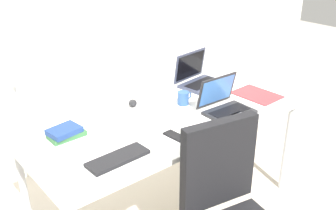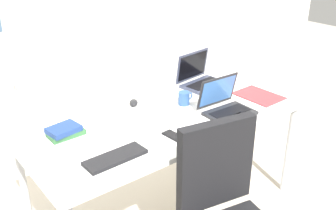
{
  "view_description": "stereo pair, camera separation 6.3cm",
  "coord_description": "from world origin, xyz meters",
  "px_view_note": "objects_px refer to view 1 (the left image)",
  "views": [
    {
      "loc": [
        -1.4,
        -1.7,
        1.83
      ],
      "look_at": [
        0.0,
        0.0,
        0.82
      ],
      "focal_mm": 42.16,
      "sensor_mm": 36.0,
      "label": 1
    },
    {
      "loc": [
        -1.35,
        -1.74,
        1.83
      ],
      "look_at": [
        0.0,
        0.0,
        0.82
      ],
      "focal_mm": 42.16,
      "sensor_mm": 36.0,
      "label": 2
    }
  ],
  "objects_px": {
    "laptop_by_keyboard": "(226,105)",
    "laptop_near_mouse": "(199,78)",
    "external_keyboard": "(118,158)",
    "book_stack": "(65,133)",
    "paper_folder_near_lamp": "(257,95)",
    "desk_lamp": "(20,108)",
    "cell_phone": "(175,136)",
    "coffee_mug": "(183,98)",
    "computer_mouse": "(133,103)"
  },
  "relations": [
    {
      "from": "cell_phone",
      "to": "book_stack",
      "type": "xyz_separation_m",
      "value": [
        -0.48,
        0.39,
        0.02
      ]
    },
    {
      "from": "laptop_by_keyboard",
      "to": "coffee_mug",
      "type": "xyz_separation_m",
      "value": [
        -0.13,
        0.26,
        -0.0
      ]
    },
    {
      "from": "desk_lamp",
      "to": "laptop_near_mouse",
      "type": "bearing_deg",
      "value": -0.04
    },
    {
      "from": "computer_mouse",
      "to": "coffee_mug",
      "type": "distance_m",
      "value": 0.34
    },
    {
      "from": "laptop_near_mouse",
      "to": "book_stack",
      "type": "height_order",
      "value": "laptop_near_mouse"
    },
    {
      "from": "desk_lamp",
      "to": "computer_mouse",
      "type": "height_order",
      "value": "desk_lamp"
    },
    {
      "from": "computer_mouse",
      "to": "book_stack",
      "type": "xyz_separation_m",
      "value": [
        -0.54,
        -0.11,
        0.01
      ]
    },
    {
      "from": "cell_phone",
      "to": "coffee_mug",
      "type": "distance_m",
      "value": 0.45
    },
    {
      "from": "external_keyboard",
      "to": "computer_mouse",
      "type": "bearing_deg",
      "value": 46.79
    },
    {
      "from": "external_keyboard",
      "to": "cell_phone",
      "type": "relative_size",
      "value": 2.43
    },
    {
      "from": "computer_mouse",
      "to": "laptop_by_keyboard",
      "type": "bearing_deg",
      "value": -16.3
    },
    {
      "from": "cell_phone",
      "to": "book_stack",
      "type": "relative_size",
      "value": 0.66
    },
    {
      "from": "book_stack",
      "to": "paper_folder_near_lamp",
      "type": "relative_size",
      "value": 0.66
    },
    {
      "from": "book_stack",
      "to": "paper_folder_near_lamp",
      "type": "height_order",
      "value": "book_stack"
    },
    {
      "from": "external_keyboard",
      "to": "book_stack",
      "type": "relative_size",
      "value": 1.61
    },
    {
      "from": "paper_folder_near_lamp",
      "to": "coffee_mug",
      "type": "distance_m",
      "value": 0.54
    },
    {
      "from": "external_keyboard",
      "to": "coffee_mug",
      "type": "relative_size",
      "value": 2.92
    },
    {
      "from": "external_keyboard",
      "to": "book_stack",
      "type": "xyz_separation_m",
      "value": [
        -0.1,
        0.39,
        0.02
      ]
    },
    {
      "from": "external_keyboard",
      "to": "coffee_mug",
      "type": "distance_m",
      "value": 0.78
    },
    {
      "from": "laptop_by_keyboard",
      "to": "external_keyboard",
      "type": "height_order",
      "value": "laptop_by_keyboard"
    },
    {
      "from": "laptop_near_mouse",
      "to": "coffee_mug",
      "type": "height_order",
      "value": "laptop_near_mouse"
    },
    {
      "from": "external_keyboard",
      "to": "paper_folder_near_lamp",
      "type": "bearing_deg",
      "value": 2.28
    },
    {
      "from": "laptop_near_mouse",
      "to": "external_keyboard",
      "type": "bearing_deg",
      "value": -154.4
    },
    {
      "from": "desk_lamp",
      "to": "external_keyboard",
      "type": "relative_size",
      "value": 1.21
    },
    {
      "from": "computer_mouse",
      "to": "paper_folder_near_lamp",
      "type": "distance_m",
      "value": 0.87
    },
    {
      "from": "computer_mouse",
      "to": "laptop_near_mouse",
      "type": "bearing_deg",
      "value": 32.3
    },
    {
      "from": "laptop_near_mouse",
      "to": "paper_folder_near_lamp",
      "type": "distance_m",
      "value": 0.45
    },
    {
      "from": "laptop_by_keyboard",
      "to": "laptop_near_mouse",
      "type": "height_order",
      "value": "laptop_near_mouse"
    },
    {
      "from": "computer_mouse",
      "to": "paper_folder_near_lamp",
      "type": "bearing_deg",
      "value": 4.43
    },
    {
      "from": "paper_folder_near_lamp",
      "to": "book_stack",
      "type": "bearing_deg",
      "value": 167.09
    },
    {
      "from": "laptop_by_keyboard",
      "to": "laptop_near_mouse",
      "type": "bearing_deg",
      "value": 66.59
    },
    {
      "from": "laptop_by_keyboard",
      "to": "book_stack",
      "type": "distance_m",
      "value": 1.0
    },
    {
      "from": "paper_folder_near_lamp",
      "to": "coffee_mug",
      "type": "bearing_deg",
      "value": 156.57
    },
    {
      "from": "desk_lamp",
      "to": "book_stack",
      "type": "bearing_deg",
      "value": -30.35
    },
    {
      "from": "external_keyboard",
      "to": "cell_phone",
      "type": "distance_m",
      "value": 0.38
    },
    {
      "from": "external_keyboard",
      "to": "cell_phone",
      "type": "height_order",
      "value": "external_keyboard"
    },
    {
      "from": "desk_lamp",
      "to": "coffee_mug",
      "type": "xyz_separation_m",
      "value": [
        1.0,
        -0.19,
        -0.15
      ]
    },
    {
      "from": "paper_folder_near_lamp",
      "to": "computer_mouse",
      "type": "bearing_deg",
      "value": 151.66
    },
    {
      "from": "computer_mouse",
      "to": "paper_folder_near_lamp",
      "type": "height_order",
      "value": "computer_mouse"
    },
    {
      "from": "laptop_near_mouse",
      "to": "paper_folder_near_lamp",
      "type": "bearing_deg",
      "value": -66.99
    },
    {
      "from": "computer_mouse",
      "to": "desk_lamp",
      "type": "bearing_deg",
      "value": -146.92
    },
    {
      "from": "laptop_near_mouse",
      "to": "cell_phone",
      "type": "bearing_deg",
      "value": -142.9
    },
    {
      "from": "external_keyboard",
      "to": "computer_mouse",
      "type": "height_order",
      "value": "computer_mouse"
    },
    {
      "from": "laptop_near_mouse",
      "to": "coffee_mug",
      "type": "bearing_deg",
      "value": -149.11
    },
    {
      "from": "laptop_near_mouse",
      "to": "external_keyboard",
      "type": "height_order",
      "value": "laptop_near_mouse"
    },
    {
      "from": "cell_phone",
      "to": "computer_mouse",
      "type": "bearing_deg",
      "value": 78.46
    },
    {
      "from": "laptop_near_mouse",
      "to": "computer_mouse",
      "type": "relative_size",
      "value": 3.69
    },
    {
      "from": "cell_phone",
      "to": "coffee_mug",
      "type": "bearing_deg",
      "value": 37.65
    },
    {
      "from": "desk_lamp",
      "to": "laptop_near_mouse",
      "type": "relative_size",
      "value": 1.13
    },
    {
      "from": "computer_mouse",
      "to": "coffee_mug",
      "type": "xyz_separation_m",
      "value": [
        0.27,
        -0.2,
        0.03
      ]
    }
  ]
}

